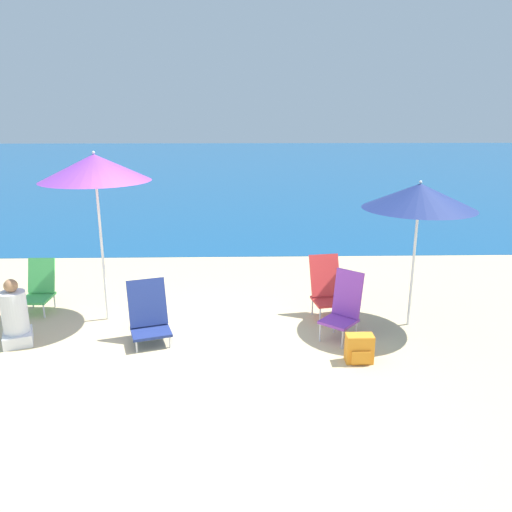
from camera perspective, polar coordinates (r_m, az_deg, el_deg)
name	(u,v)px	position (r m, az deg, el deg)	size (l,w,h in m)	color
ground_plane	(194,375)	(6.02, -7.08, -13.32)	(60.00, 60.00, 0.00)	#D1BA89
sea_water	(233,163)	(30.28, -2.62, 10.53)	(60.00, 40.00, 0.01)	navy
beach_umbrella_navy	(419,196)	(7.08, 18.17, 6.49)	(1.52, 1.52, 2.08)	white
beach_umbrella_purple	(95,168)	(7.22, -17.95, 9.56)	(1.51, 1.51, 2.45)	white
beach_chair_green	(39,287)	(8.35, -23.51, -3.23)	(0.41, 0.59, 0.78)	silver
beach_chair_navy	(149,315)	(6.80, -12.16, -6.58)	(0.65, 0.68, 0.81)	silver
beach_chair_red	(327,287)	(7.48, 8.07, -3.48)	(0.53, 0.64, 0.91)	silver
beach_chair_purple	(344,306)	(6.79, 10.02, -5.60)	(0.62, 0.63, 0.92)	silver
person_seated_near	(15,318)	(7.28, -25.81, -6.37)	(0.49, 0.52, 0.89)	silver
backpack_orange	(359,349)	(6.31, 11.73, -10.34)	(0.33, 0.22, 0.36)	orange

